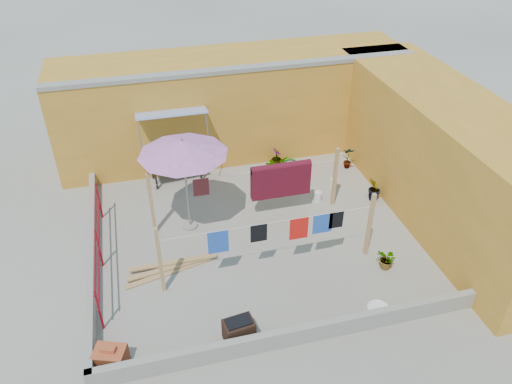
# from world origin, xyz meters

# --- Properties ---
(ground) EXTENTS (80.00, 80.00, 0.00)m
(ground) POSITION_xyz_m (0.00, 0.00, 0.00)
(ground) COLOR #9E998E
(ground) RESTS_ON ground
(wall_back) EXTENTS (11.00, 3.27, 3.21)m
(wall_back) POSITION_xyz_m (0.50, 4.69, 1.61)
(wall_back) COLOR #C7822B
(wall_back) RESTS_ON ground
(wall_right) EXTENTS (2.40, 9.00, 3.20)m
(wall_right) POSITION_xyz_m (5.20, 0.00, 1.60)
(wall_right) COLOR #C7822B
(wall_right) RESTS_ON ground
(parapet_front) EXTENTS (8.30, 0.16, 0.44)m
(parapet_front) POSITION_xyz_m (0.00, -3.58, 0.22)
(parapet_front) COLOR gray
(parapet_front) RESTS_ON ground
(parapet_left) EXTENTS (0.16, 7.30, 0.44)m
(parapet_left) POSITION_xyz_m (-4.08, 0.00, 0.22)
(parapet_left) COLOR gray
(parapet_left) RESTS_ON ground
(red_railing) EXTENTS (0.05, 4.20, 1.10)m
(red_railing) POSITION_xyz_m (-3.85, -0.20, 0.72)
(red_railing) COLOR maroon
(red_railing) RESTS_ON ground
(clothesline_rig) EXTENTS (5.09, 2.35, 1.80)m
(clothesline_rig) POSITION_xyz_m (0.76, 0.53, 1.03)
(clothesline_rig) COLOR tan
(clothesline_rig) RESTS_ON ground
(patio_umbrella) EXTENTS (2.84, 2.84, 2.68)m
(patio_umbrella) POSITION_xyz_m (-1.58, 0.78, 2.40)
(patio_umbrella) COLOR gray
(patio_umbrella) RESTS_ON ground
(outdoor_table) EXTENTS (1.63, 0.93, 0.73)m
(outdoor_table) POSITION_xyz_m (-1.62, 3.20, 0.66)
(outdoor_table) COLOR black
(outdoor_table) RESTS_ON ground
(brick_stack) EXTENTS (0.72, 0.62, 0.53)m
(brick_stack) POSITION_xyz_m (-3.70, -3.20, 0.23)
(brick_stack) COLOR #B35329
(brick_stack) RESTS_ON ground
(lumber_pile) EXTENTS (2.25, 0.67, 0.14)m
(lumber_pile) POSITION_xyz_m (-2.27, -0.77, 0.07)
(lumber_pile) COLOR tan
(lumber_pile) RESTS_ON ground
(brazier) EXTENTS (0.66, 0.48, 0.55)m
(brazier) POSITION_xyz_m (-1.15, -3.20, 0.27)
(brazier) COLOR black
(brazier) RESTS_ON ground
(white_basin) EXTENTS (0.50, 0.50, 0.09)m
(white_basin) POSITION_xyz_m (1.97, -3.20, 0.05)
(white_basin) COLOR silver
(white_basin) RESTS_ON ground
(water_jug_a) EXTENTS (0.20, 0.20, 0.31)m
(water_jug_a) POSITION_xyz_m (2.85, 1.62, 0.14)
(water_jug_a) COLOR silver
(water_jug_a) RESTS_ON ground
(water_jug_b) EXTENTS (0.22, 0.22, 0.35)m
(water_jug_b) POSITION_xyz_m (2.15, 1.05, 0.15)
(water_jug_b) COLOR silver
(water_jug_b) RESTS_ON ground
(green_hose) EXTENTS (0.53, 0.53, 0.08)m
(green_hose) POSITION_xyz_m (2.03, 3.20, 0.04)
(green_hose) COLOR #1A751A
(green_hose) RESTS_ON ground
(plant_back_a) EXTENTS (0.86, 0.83, 0.73)m
(plant_back_a) POSITION_xyz_m (1.32, 2.53, 0.36)
(plant_back_a) COLOR #19591B
(plant_back_a) RESTS_ON ground
(plant_back_b) EXTENTS (0.40, 0.40, 0.61)m
(plant_back_b) POSITION_xyz_m (1.55, 3.20, 0.30)
(plant_back_b) COLOR #19591B
(plant_back_b) RESTS_ON ground
(plant_right_a) EXTENTS (0.46, 0.38, 0.75)m
(plant_right_a) POSITION_xyz_m (3.70, 2.53, 0.38)
(plant_right_a) COLOR #19591B
(plant_right_a) RESTS_ON ground
(plant_right_b) EXTENTS (0.50, 0.54, 0.79)m
(plant_right_b) POSITION_xyz_m (3.70, 0.66, 0.39)
(plant_right_b) COLOR #19591B
(plant_right_b) RESTS_ON ground
(plant_right_c) EXTENTS (0.53, 0.58, 0.54)m
(plant_right_c) POSITION_xyz_m (2.75, -2.02, 0.27)
(plant_right_c) COLOR #19591B
(plant_right_c) RESTS_ON ground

